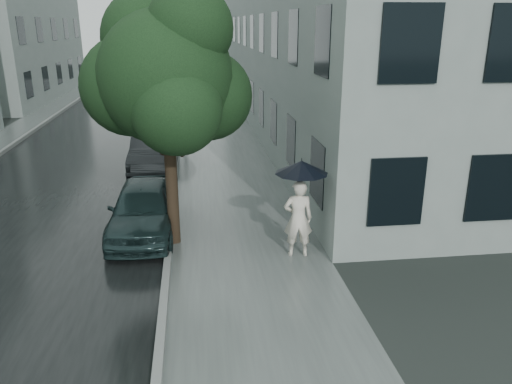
{
  "coord_description": "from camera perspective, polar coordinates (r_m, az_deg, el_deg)",
  "views": [
    {
      "loc": [
        -0.9,
        -8.03,
        4.97
      ],
      "look_at": [
        0.47,
        2.73,
        1.3
      ],
      "focal_mm": 35.0,
      "sensor_mm": 36.0,
      "label": 1
    }
  ],
  "objects": [
    {
      "name": "street_tree",
      "position": [
        11.29,
        -10.27,
        13.04
      ],
      "size": [
        3.83,
        3.48,
        5.79
      ],
      "color": "#332619",
      "rests_on": "ground"
    },
    {
      "name": "umbrella",
      "position": [
        10.67,
        5.22,
        2.84
      ],
      "size": [
        1.47,
        1.47,
        1.32
      ],
      "rotation": [
        0.0,
        0.0,
        -0.34
      ],
      "color": "black",
      "rests_on": "ground"
    },
    {
      "name": "building_near",
      "position": [
        28.26,
        6.08,
        17.65
      ],
      "size": [
        7.02,
        36.0,
        9.0
      ],
      "color": "gray",
      "rests_on": "ground"
    },
    {
      "name": "lamp_post",
      "position": [
        21.8,
        -8.88,
        13.75
      ],
      "size": [
        0.84,
        0.38,
        5.57
      ],
      "rotation": [
        0.0,
        0.0,
        -0.14
      ],
      "color": "black",
      "rests_on": "ground"
    },
    {
      "name": "kerb_near",
      "position": [
        20.63,
        -8.93,
        4.75
      ],
      "size": [
        0.15,
        60.0,
        0.15
      ],
      "primitive_type": "cube",
      "color": "slate",
      "rests_on": "ground"
    },
    {
      "name": "building_far_b",
      "position": [
        40.16,
        -26.96,
        15.39
      ],
      "size": [
        7.02,
        18.0,
        8.0
      ],
      "color": "gray",
      "rests_on": "ground"
    },
    {
      "name": "sidewalk",
      "position": [
        20.67,
        -3.85,
        4.75
      ],
      "size": [
        3.5,
        60.0,
        0.01
      ],
      "primitive_type": "cube",
      "color": "slate",
      "rests_on": "ground"
    },
    {
      "name": "pedestrian",
      "position": [
        11.05,
        4.83,
        -3.03
      ],
      "size": [
        0.68,
        0.47,
        1.77
      ],
      "primitive_type": "imported",
      "rotation": [
        0.0,
        0.0,
        3.06
      ],
      "color": "silver",
      "rests_on": "sidewalk"
    },
    {
      "name": "car_far",
      "position": [
        18.08,
        -11.48,
        4.71
      ],
      "size": [
        1.58,
        4.33,
        1.42
      ],
      "primitive_type": "imported",
      "rotation": [
        0.0,
        0.0,
        -0.02
      ],
      "color": "black",
      "rests_on": "ground"
    },
    {
      "name": "car_near",
      "position": [
        12.6,
        -12.72,
        -1.78
      ],
      "size": [
        1.67,
        3.89,
        1.31
      ],
      "primitive_type": "imported",
      "rotation": [
        0.0,
        0.0,
        -0.03
      ],
      "color": "#1A2D2D",
      "rests_on": "ground"
    },
    {
      "name": "ground",
      "position": [
        9.49,
        -0.75,
        -12.9
      ],
      "size": [
        120.0,
        120.0,
        0.0
      ],
      "primitive_type": "plane",
      "color": "black",
      "rests_on": "ground"
    },
    {
      "name": "asphalt_road",
      "position": [
        21.06,
        -18.5,
        4.08
      ],
      "size": [
        6.85,
        60.0,
        0.0
      ],
      "primitive_type": "cube",
      "color": "black",
      "rests_on": "ground"
    }
  ]
}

